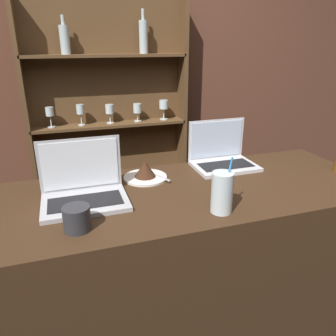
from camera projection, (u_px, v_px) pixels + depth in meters
bar_counter at (179, 288)px, 1.62m from camera, size 1.81×0.66×1.07m
back_wall at (121, 87)px, 2.52m from camera, size 7.00×0.06×2.70m
back_shelf at (110, 131)px, 2.54m from camera, size 1.18×0.18×1.98m
laptop_near at (84, 188)px, 1.32m from camera, size 0.34×0.24×0.24m
laptop_far at (222, 156)px, 1.70m from camera, size 0.32×0.23×0.23m
cake_plate at (145, 172)px, 1.54m from camera, size 0.21×0.21×0.09m
water_glass at (222, 192)px, 1.22m from camera, size 0.08×0.08×0.22m
coffee_cup at (77, 218)px, 1.12m from camera, size 0.09×0.09×0.09m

